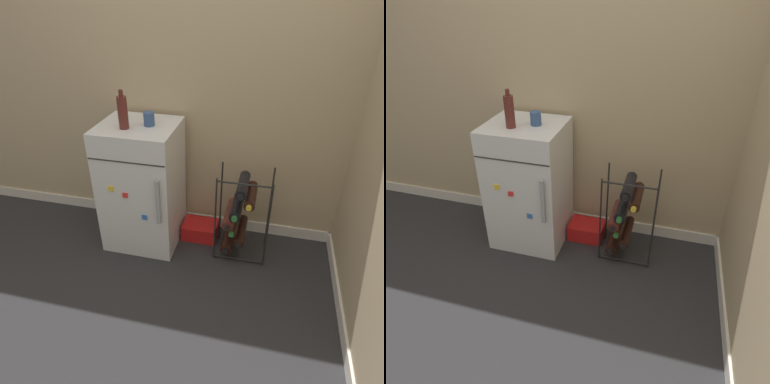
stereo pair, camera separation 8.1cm
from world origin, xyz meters
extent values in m
plane|color=#28282B|center=(0.00, 0.00, 0.00)|extent=(14.00, 14.00, 0.00)
cube|color=tan|center=(0.00, 0.69, 1.25)|extent=(7.01, 0.06, 2.50)
cube|color=silver|center=(0.00, 0.66, 0.04)|extent=(7.01, 0.01, 0.09)
cube|color=silver|center=(-0.38, 0.39, 0.46)|extent=(0.52, 0.47, 0.92)
cube|color=#2D2D2D|center=(-0.38, 0.16, 0.76)|extent=(0.51, 0.00, 0.01)
cube|color=#9E9EA3|center=(-0.18, 0.14, 0.51)|extent=(0.02, 0.02, 0.32)
cube|color=red|center=(-0.41, 0.15, 0.52)|extent=(0.04, 0.01, 0.04)
cube|color=blue|center=(-0.29, 0.15, 0.36)|extent=(0.04, 0.01, 0.04)
cube|color=yellow|center=(-0.50, 0.15, 0.56)|extent=(0.04, 0.01, 0.04)
cylinder|color=black|center=(0.18, 0.28, 0.33)|extent=(0.01, 0.01, 0.66)
cylinder|color=black|center=(0.53, 0.28, 0.33)|extent=(0.01, 0.01, 0.66)
cylinder|color=black|center=(0.18, 0.51, 0.33)|extent=(0.01, 0.01, 0.66)
cylinder|color=black|center=(0.53, 0.51, 0.33)|extent=(0.01, 0.01, 0.66)
cylinder|color=black|center=(0.35, 0.28, 0.02)|extent=(0.35, 0.01, 0.01)
cylinder|color=black|center=(0.35, 0.28, 0.64)|extent=(0.35, 0.01, 0.01)
cylinder|color=black|center=(0.26, 0.39, 0.10)|extent=(0.08, 0.27, 0.08)
cylinder|color=black|center=(0.26, 0.24, 0.10)|extent=(0.04, 0.02, 0.04)
cylinder|color=black|center=(0.35, 0.39, 0.19)|extent=(0.07, 0.30, 0.07)
cylinder|color=black|center=(0.35, 0.23, 0.19)|extent=(0.03, 0.02, 0.03)
cylinder|color=black|center=(0.30, 0.39, 0.27)|extent=(0.07, 0.29, 0.07)
cylinder|color=#2D7033|center=(0.30, 0.23, 0.27)|extent=(0.03, 0.02, 0.03)
cylinder|color=#56231E|center=(0.27, 0.39, 0.32)|extent=(0.08, 0.31, 0.08)
cylinder|color=black|center=(0.27, 0.23, 0.32)|extent=(0.04, 0.02, 0.04)
cylinder|color=black|center=(0.31, 0.39, 0.39)|extent=(0.08, 0.28, 0.08)
cylinder|color=#2D7033|center=(0.31, 0.24, 0.39)|extent=(0.04, 0.02, 0.04)
cylinder|color=black|center=(0.39, 0.39, 0.49)|extent=(0.07, 0.28, 0.07)
cylinder|color=gold|center=(0.39, 0.24, 0.49)|extent=(0.04, 0.02, 0.04)
cylinder|color=black|center=(0.33, 0.39, 0.56)|extent=(0.07, 0.28, 0.07)
cylinder|color=black|center=(0.33, 0.24, 0.56)|extent=(0.04, 0.02, 0.04)
cube|color=red|center=(0.03, 0.50, 0.06)|extent=(0.26, 0.20, 0.12)
cylinder|color=#335184|center=(-0.30, 0.40, 0.96)|extent=(0.07, 0.07, 0.09)
cylinder|color=#56231E|center=(-0.44, 0.31, 1.02)|extent=(0.06, 0.06, 0.20)
cylinder|color=#56231E|center=(-0.44, 0.31, 1.14)|extent=(0.03, 0.03, 0.04)
camera|label=1|loc=(0.47, -1.58, 1.71)|focal=32.00mm
camera|label=2|loc=(0.55, -1.56, 1.71)|focal=32.00mm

